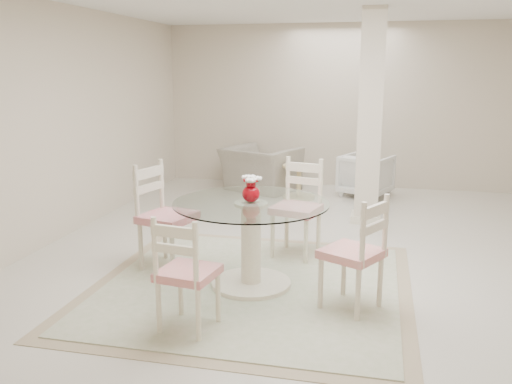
% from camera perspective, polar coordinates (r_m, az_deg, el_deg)
% --- Properties ---
extents(ground, '(7.00, 7.00, 0.00)m').
position_cam_1_polar(ground, '(6.08, 6.35, -6.03)').
color(ground, beige).
rests_on(ground, ground).
extents(room_shell, '(6.02, 7.02, 2.71)m').
position_cam_1_polar(room_shell, '(5.76, 6.81, 11.72)').
color(room_shell, beige).
rests_on(room_shell, ground).
extents(column, '(0.30, 0.30, 2.70)m').
position_cam_1_polar(column, '(7.05, 11.93, 7.60)').
color(column, beige).
rests_on(column, ground).
extents(area_rug, '(2.88, 2.88, 0.02)m').
position_cam_1_polar(area_rug, '(5.06, -0.51, -9.84)').
color(area_rug, tan).
rests_on(area_rug, ground).
extents(dining_table, '(1.39, 1.39, 0.80)m').
position_cam_1_polar(dining_table, '(4.92, -0.52, -5.52)').
color(dining_table, '#FAEDCD').
rests_on(dining_table, ground).
extents(red_vase, '(0.19, 0.17, 0.24)m').
position_cam_1_polar(red_vase, '(4.78, -0.52, 0.33)').
color(red_vase, '#9D040E').
rests_on(red_vase, dining_table).
extents(dining_chair_east, '(0.59, 0.59, 1.08)m').
position_cam_1_polar(dining_chair_east, '(4.46, 10.85, -5.55)').
color(dining_chair_east, beige).
rests_on(dining_chair_east, ground).
extents(dining_chair_north, '(0.55, 0.55, 1.14)m').
position_cam_1_polar(dining_chair_north, '(5.74, 4.55, -0.89)').
color(dining_chair_north, '#F3E8C7').
rests_on(dining_chair_north, ground).
extents(dining_chair_west, '(0.58, 0.58, 1.17)m').
position_cam_1_polar(dining_chair_west, '(5.42, -9.97, -1.67)').
color(dining_chair_west, beige).
rests_on(dining_chair_west, ground).
extents(dining_chair_south, '(0.46, 0.46, 1.01)m').
position_cam_1_polar(dining_chair_south, '(4.07, -7.63, -7.73)').
color(dining_chair_south, '#F5EBC9').
rests_on(dining_chair_south, ground).
extents(recliner_taupe, '(1.39, 1.32, 0.72)m').
position_cam_1_polar(recliner_taupe, '(8.87, 0.52, 2.42)').
color(recliner_taupe, '#A09784').
rests_on(recliner_taupe, ground).
extents(armchair_white, '(0.93, 0.94, 0.66)m').
position_cam_1_polar(armchair_white, '(8.69, 11.51, 1.75)').
color(armchair_white, white).
rests_on(armchair_white, ground).
extents(side_table, '(0.51, 0.51, 0.53)m').
position_cam_1_polar(side_table, '(8.33, 4.53, 0.91)').
color(side_table, '#D8C085').
rests_on(side_table, ground).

